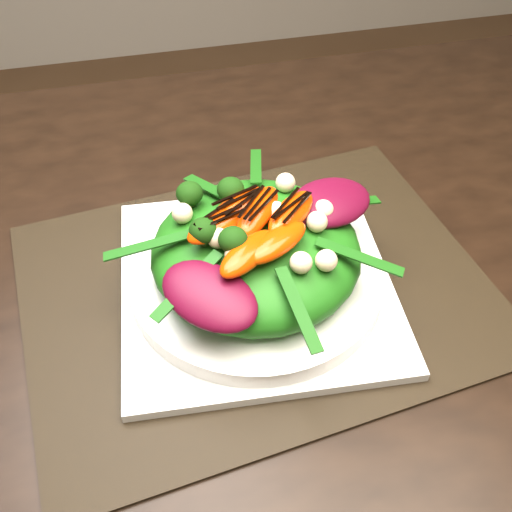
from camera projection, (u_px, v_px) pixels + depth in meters
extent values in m
cube|color=black|center=(63.00, 343.00, 0.58)|extent=(1.60, 0.90, 0.75)
cube|color=black|center=(256.00, 287.00, 0.60)|extent=(0.49, 0.39, 0.00)
cube|color=silver|center=(256.00, 283.00, 0.60)|extent=(0.28, 0.28, 0.01)
cylinder|color=white|center=(256.00, 273.00, 0.59)|extent=(0.26, 0.26, 0.02)
ellipsoid|color=#216412|center=(256.00, 251.00, 0.56)|extent=(0.26, 0.26, 0.07)
ellipsoid|color=#48071A|center=(330.00, 202.00, 0.56)|extent=(0.10, 0.08, 0.02)
ellipsoid|color=red|center=(245.00, 209.00, 0.54)|extent=(0.07, 0.06, 0.02)
sphere|color=black|center=(186.00, 197.00, 0.55)|extent=(0.04, 0.04, 0.04)
sphere|color=#F2EAAA|center=(313.00, 240.00, 0.52)|extent=(0.03, 0.03, 0.02)
cube|color=black|center=(245.00, 201.00, 0.53)|extent=(0.04, 0.03, 0.00)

